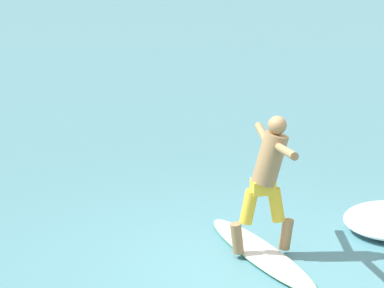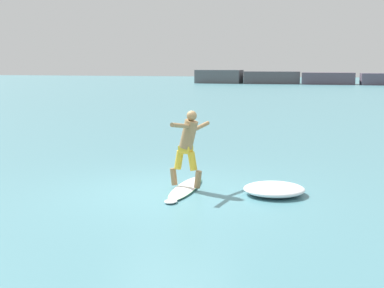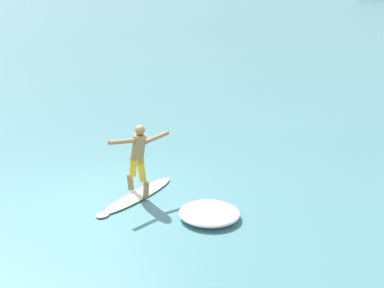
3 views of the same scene
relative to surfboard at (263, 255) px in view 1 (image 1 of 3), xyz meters
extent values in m
plane|color=teal|center=(-0.23, -0.29, -0.03)|extent=(200.00, 200.00, 0.00)
ellipsoid|color=white|center=(0.00, 0.04, 0.00)|extent=(0.53, 2.27, 0.07)
ellipsoid|color=#339E56|center=(0.00, 0.04, 0.00)|extent=(0.55, 2.28, 0.03)
cone|color=black|center=(-0.04, 0.97, -0.10)|extent=(0.05, 0.05, 0.14)
cone|color=black|center=(-0.15, 0.80, -0.10)|extent=(0.05, 0.05, 0.14)
cone|color=black|center=(0.09, 0.81, -0.10)|extent=(0.05, 0.05, 0.14)
cylinder|color=olive|center=(0.29, -0.02, 0.22)|extent=(0.20, 0.16, 0.37)
cylinder|color=gold|center=(0.16, 0.01, 0.59)|extent=(0.24, 0.19, 0.41)
cylinder|color=olive|center=(-0.29, 0.11, 0.22)|extent=(0.20, 0.16, 0.37)
cylinder|color=gold|center=(-0.16, 0.08, 0.59)|extent=(0.24, 0.19, 0.41)
cube|color=gold|center=(0.00, 0.04, 0.83)|extent=(0.30, 0.25, 0.16)
cylinder|color=olive|center=(0.07, 0.02, 1.16)|extent=(0.47, 0.36, 0.64)
sphere|color=olive|center=(0.14, 0.01, 1.55)|extent=(0.21, 0.21, 0.21)
cylinder|color=olive|center=(0.22, 0.45, 1.28)|extent=(0.26, 0.63, 0.20)
cylinder|color=olive|center=(0.02, -0.43, 1.39)|extent=(0.24, 0.63, 0.19)
camera|label=1|loc=(-4.61, -8.48, 4.45)|focal=85.00mm
camera|label=2|loc=(3.16, -10.58, 2.61)|focal=50.00mm
camera|label=3|loc=(7.30, -7.97, 5.03)|focal=50.00mm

